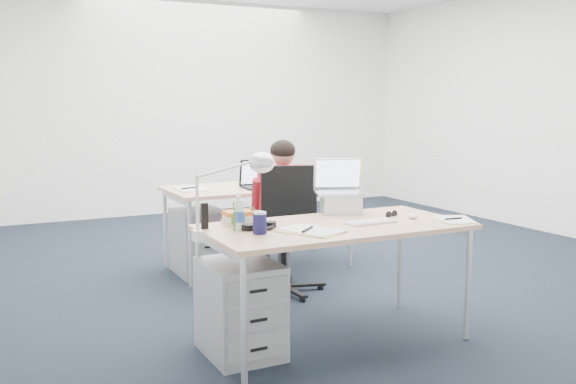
{
  "coord_description": "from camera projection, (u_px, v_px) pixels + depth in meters",
  "views": [
    {
      "loc": [
        -2.87,
        -4.76,
        1.46
      ],
      "look_at": [
        -0.89,
        -0.85,
        0.85
      ],
      "focal_mm": 40.0,
      "sensor_mm": 36.0,
      "label": 1
    }
  ],
  "objects": [
    {
      "name": "floor",
      "position": [
        334.0,
        269.0,
        5.69
      ],
      "size": [
        7.0,
        7.0,
        0.0
      ],
      "primitive_type": "plane",
      "color": "black",
      "rests_on": "ground"
    },
    {
      "name": "room",
      "position": [
        336.0,
        73.0,
        5.45
      ],
      "size": [
        6.02,
        7.02,
        2.8
      ],
      "color": "white",
      "rests_on": "ground"
    },
    {
      "name": "desk_near",
      "position": [
        335.0,
        232.0,
        3.88
      ],
      "size": [
        1.6,
        0.8,
        0.73
      ],
      "color": "tan",
      "rests_on": "ground"
    },
    {
      "name": "desk_far",
      "position": [
        258.0,
        191.0,
        5.68
      ],
      "size": [
        1.6,
        0.8,
        0.73
      ],
      "color": "tan",
      "rests_on": "ground"
    },
    {
      "name": "office_chair",
      "position": [
        285.0,
        257.0,
        4.93
      ],
      "size": [
        0.79,
        0.79,
        1.01
      ],
      "rotation": [
        0.0,
        0.0,
        -0.29
      ],
      "color": "black",
      "rests_on": "ground"
    },
    {
      "name": "seated_person",
      "position": [
        279.0,
        214.0,
        5.05
      ],
      "size": [
        0.46,
        0.68,
        1.17
      ],
      "rotation": [
        0.0,
        0.0,
        -0.26
      ],
      "color": "#B21924",
      "rests_on": "ground"
    },
    {
      "name": "drawer_pedestal_near",
      "position": [
        240.0,
        308.0,
        3.73
      ],
      "size": [
        0.4,
        0.5,
        0.55
      ],
      "primitive_type": "cube",
      "color": "#9A9C9F",
      "rests_on": "ground"
    },
    {
      "name": "drawer_pedestal_far",
      "position": [
        200.0,
        242.0,
        5.5
      ],
      "size": [
        0.4,
        0.5,
        0.55
      ],
      "primitive_type": "cube",
      "color": "#9A9C9F",
      "rests_on": "ground"
    },
    {
      "name": "silver_laptop",
      "position": [
        341.0,
        186.0,
        4.28
      ],
      "size": [
        0.41,
        0.37,
        0.35
      ],
      "primitive_type": null,
      "rotation": [
        0.0,
        0.0,
        -0.38
      ],
      "color": "silver",
      "rests_on": "desk_near"
    },
    {
      "name": "wireless_keyboard",
      "position": [
        371.0,
        222.0,
        3.92
      ],
      "size": [
        0.32,
        0.14,
        0.02
      ],
      "primitive_type": "cube",
      "rotation": [
        0.0,
        0.0,
        0.05
      ],
      "color": "white",
      "rests_on": "desk_near"
    },
    {
      "name": "computer_mouse",
      "position": [
        413.0,
        216.0,
        4.07
      ],
      "size": [
        0.06,
        0.1,
        0.03
      ],
      "primitive_type": "ellipsoid",
      "rotation": [
        0.0,
        0.0,
        -0.07
      ],
      "color": "white",
      "rests_on": "desk_near"
    },
    {
      "name": "headphones",
      "position": [
        259.0,
        226.0,
        3.74
      ],
      "size": [
        0.25,
        0.21,
        0.04
      ],
      "primitive_type": null,
      "rotation": [
        0.0,
        0.0,
        0.15
      ],
      "color": "black",
      "rests_on": "desk_near"
    },
    {
      "name": "can_koozie",
      "position": [
        260.0,
        223.0,
        3.6
      ],
      "size": [
        0.09,
        0.09,
        0.13
      ],
      "primitive_type": "cylinder",
      "rotation": [
        0.0,
        0.0,
        -0.17
      ],
      "color": "#161644",
      "rests_on": "desk_near"
    },
    {
      "name": "water_bottle",
      "position": [
        239.0,
        213.0,
        3.7
      ],
      "size": [
        0.07,
        0.07,
        0.2
      ],
      "primitive_type": "cylinder",
      "rotation": [
        0.0,
        0.0,
        -0.19
      ],
      "color": "silver",
      "rests_on": "desk_near"
    },
    {
      "name": "bear_figurine",
      "position": [
        238.0,
        216.0,
        3.7
      ],
      "size": [
        0.1,
        0.08,
        0.17
      ],
      "primitive_type": null,
      "rotation": [
        0.0,
        0.0,
        -0.21
      ],
      "color": "#32701D",
      "rests_on": "desk_near"
    },
    {
      "name": "book_stack",
      "position": [
        239.0,
        218.0,
        3.88
      ],
      "size": [
        0.21,
        0.18,
        0.08
      ],
      "primitive_type": "cube",
      "rotation": [
        0.0,
        0.0,
        -0.27
      ],
      "color": "silver",
      "rests_on": "desk_near"
    },
    {
      "name": "cordless_phone",
      "position": [
        205.0,
        216.0,
        3.73
      ],
      "size": [
        0.04,
        0.03,
        0.15
      ],
      "primitive_type": "cube",
      "rotation": [
        0.0,
        0.0,
        -0.07
      ],
      "color": "black",
      "rests_on": "desk_near"
    },
    {
      "name": "papers_left",
      "position": [
        311.0,
        231.0,
        3.65
      ],
      "size": [
        0.36,
        0.41,
        0.01
      ],
      "primitive_type": "cube",
      "rotation": [
        0.0,
        0.0,
        0.43
      ],
      "color": "#FFFB93",
      "rests_on": "desk_near"
    },
    {
      "name": "papers_right",
      "position": [
        456.0,
        220.0,
        4.01
      ],
      "size": [
        0.28,
        0.32,
        0.01
      ],
      "primitive_type": "cube",
      "rotation": [
        0.0,
        0.0,
        -0.4
      ],
      "color": "#FFFB93",
      "rests_on": "desk_near"
    },
    {
      "name": "sunglasses",
      "position": [
        391.0,
        214.0,
        4.16
      ],
      "size": [
        0.12,
        0.07,
        0.03
      ],
      "primitive_type": null,
      "rotation": [
        0.0,
        0.0,
        0.25
      ],
      "color": "black",
      "rests_on": "desk_near"
    },
    {
      "name": "desk_lamp",
      "position": [
        223.0,
        195.0,
        3.44
      ],
      "size": [
        0.43,
        0.19,
        0.48
      ],
      "primitive_type": null,
      "rotation": [
        0.0,
        0.0,
        -0.08
      ],
      "color": "silver",
      "rests_on": "desk_near"
    },
    {
      "name": "dark_laptop",
      "position": [
        264.0,
        173.0,
        5.51
      ],
      "size": [
        0.37,
        0.36,
        0.26
      ],
      "primitive_type": null,
      "rotation": [
        0.0,
        0.0,
        -0.04
      ],
      "color": "black",
      "rests_on": "desk_far"
    },
    {
      "name": "far_cup",
      "position": [
        265.0,
        178.0,
        5.87
      ],
      "size": [
        0.07,
        0.07,
        0.09
      ],
      "primitive_type": "cylinder",
      "rotation": [
        0.0,
        0.0,
        0.06
      ],
      "color": "white",
      "rests_on": "desk_far"
    },
    {
      "name": "far_papers",
      "position": [
        192.0,
        189.0,
        5.42
      ],
      "size": [
        0.25,
        0.34,
        0.01
      ],
      "primitive_type": "cube",
      "rotation": [
        0.0,
        0.0,
        -0.06
      ],
      "color": "white",
      "rests_on": "desk_far"
    }
  ]
}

